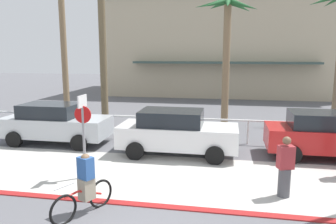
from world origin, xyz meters
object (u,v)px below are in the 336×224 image
pedestrian_1 (285,170)px  cyclist_red_0 (85,186)px  stop_sign_bike_lane (83,125)px  car_silver_1 (56,123)px  palm_tree_3 (227,29)px  car_red_3 (328,135)px  car_white_2 (177,132)px  palm_tree_1 (62,13)px

pedestrian_1 → cyclist_red_0: bearing=-159.2°
stop_sign_bike_lane → car_silver_1: (-2.90, 3.50, -0.81)m
palm_tree_3 → car_red_3: size_ratio=1.46×
pedestrian_1 → stop_sign_bike_lane: bearing=177.1°
palm_tree_3 → car_white_2: (-1.70, -5.14, -4.08)m
car_white_2 → cyclist_red_0: 5.17m
palm_tree_1 → stop_sign_bike_lane: bearing=-59.9°
car_white_2 → pedestrian_1: car_white_2 is taller
palm_tree_1 → car_silver_1: (2.60, -5.99, -5.18)m
cyclist_red_0 → car_silver_1: bearing=124.6°
stop_sign_bike_lane → car_white_2: stop_sign_bike_lane is taller
palm_tree_3 → car_red_3: 7.17m
palm_tree_3 → pedestrian_1: (1.69, -8.29, -4.19)m
car_silver_1 → car_red_3: bearing=-0.3°
palm_tree_1 → car_red_3: 15.50m
car_white_2 → car_red_3: same height
cyclist_red_0 → pedestrian_1: bearing=20.8°
stop_sign_bike_lane → palm_tree_3: size_ratio=0.40×
car_white_2 → pedestrian_1: size_ratio=2.66×
palm_tree_1 → pedestrian_1: (11.25, -9.78, -5.29)m
palm_tree_1 → car_white_2: 11.51m
cyclist_red_0 → pedestrian_1: size_ratio=1.00×
car_silver_1 → cyclist_red_0: 6.82m
stop_sign_bike_lane → cyclist_red_0: stop_sign_bike_lane is taller
car_red_3 → pedestrian_1: car_red_3 is taller
palm_tree_3 → car_white_2: 6.78m
car_silver_1 → stop_sign_bike_lane: bearing=-50.3°
palm_tree_1 → car_silver_1: bearing=-66.6°
palm_tree_1 → car_red_3: (13.29, -6.04, -5.18)m
car_white_2 → cyclist_red_0: bearing=-105.7°
car_silver_1 → cyclist_red_0: (3.87, -5.62, -0.18)m
palm_tree_3 → car_red_3: bearing=-50.7°
stop_sign_bike_lane → pedestrian_1: (5.76, -0.30, -0.91)m
palm_tree_3 → stop_sign_bike_lane: bearing=-116.9°
stop_sign_bike_lane → palm_tree_3: bearing=63.1°
stop_sign_bike_lane → car_red_3: (7.80, 3.44, -0.81)m
palm_tree_3 → car_silver_1: palm_tree_3 is taller
palm_tree_1 → pedestrian_1: palm_tree_1 is taller
palm_tree_3 → car_red_3: palm_tree_3 is taller
palm_tree_1 → palm_tree_3: size_ratio=1.30×
car_silver_1 → pedestrian_1: (8.66, -3.79, -0.11)m
car_white_2 → car_red_3: size_ratio=1.00×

